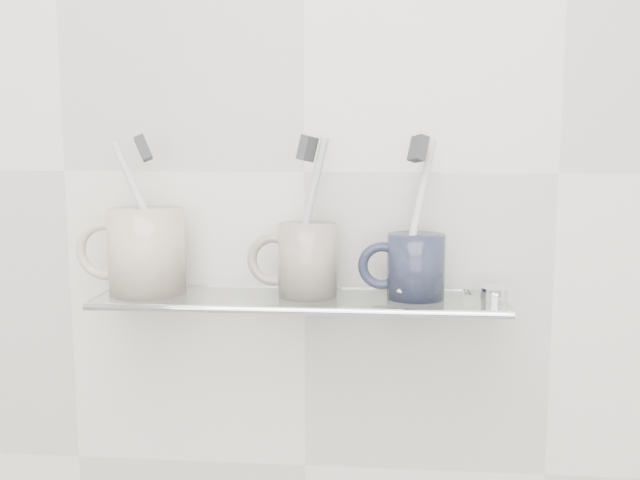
# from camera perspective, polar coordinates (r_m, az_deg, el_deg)

# --- Properties ---
(wall_back) EXTENTS (2.50, 0.00, 2.50)m
(wall_back) POSITION_cam_1_polar(r_m,az_deg,el_deg) (0.92, -1.26, 5.46)
(wall_back) COLOR silver
(wall_back) RESTS_ON ground
(shelf_glass) EXTENTS (0.50, 0.12, 0.01)m
(shelf_glass) POSITION_cam_1_polar(r_m,az_deg,el_deg) (0.88, -1.67, -4.80)
(shelf_glass) COLOR silver
(shelf_glass) RESTS_ON wall_back
(shelf_rail) EXTENTS (0.50, 0.01, 0.01)m
(shelf_rail) POSITION_cam_1_polar(r_m,az_deg,el_deg) (0.83, -2.11, -5.67)
(shelf_rail) COLOR silver
(shelf_rail) RESTS_ON shelf_glass
(bracket_left) EXTENTS (0.02, 0.03, 0.02)m
(bracket_left) POSITION_cam_1_polar(r_m,az_deg,el_deg) (0.97, -13.75, -4.44)
(bracket_left) COLOR silver
(bracket_left) RESTS_ON wall_back
(bracket_right) EXTENTS (0.02, 0.03, 0.02)m
(bracket_right) POSITION_cam_1_polar(r_m,az_deg,el_deg) (0.93, 11.69, -4.96)
(bracket_right) COLOR silver
(bracket_right) RESTS_ON wall_back
(mug_left) EXTENTS (0.13, 0.13, 0.11)m
(mug_left) POSITION_cam_1_polar(r_m,az_deg,el_deg) (0.92, -13.68, -0.87)
(mug_left) COLOR beige
(mug_left) RESTS_ON shelf_glass
(mug_left_handle) EXTENTS (0.08, 0.01, 0.08)m
(mug_left_handle) POSITION_cam_1_polar(r_m,az_deg,el_deg) (0.93, -16.80, -0.82)
(mug_left_handle) COLOR beige
(mug_left_handle) RESTS_ON mug_left
(toothbrush_left) EXTENTS (0.09, 0.03, 0.18)m
(toothbrush_left) POSITION_cam_1_polar(r_m,az_deg,el_deg) (0.91, -13.78, 2.10)
(toothbrush_left) COLOR silver
(toothbrush_left) RESTS_ON mug_left
(bristles_left) EXTENTS (0.03, 0.03, 0.04)m
(bristles_left) POSITION_cam_1_polar(r_m,az_deg,el_deg) (0.91, -13.96, 7.14)
(bristles_left) COLOR #353739
(bristles_left) RESTS_ON toothbrush_left
(mug_center) EXTENTS (0.09, 0.09, 0.09)m
(mug_center) POSITION_cam_1_polar(r_m,az_deg,el_deg) (0.87, -1.00, -1.61)
(mug_center) COLOR silver
(mug_center) RESTS_ON shelf_glass
(mug_center_handle) EXTENTS (0.07, 0.01, 0.07)m
(mug_center_handle) POSITION_cam_1_polar(r_m,az_deg,el_deg) (0.88, -3.74, -1.57)
(mug_center_handle) COLOR silver
(mug_center_handle) RESTS_ON mug_center
(toothbrush_center) EXTENTS (0.06, 0.02, 0.19)m
(toothbrush_center) POSITION_cam_1_polar(r_m,az_deg,el_deg) (0.87, -1.01, 2.04)
(toothbrush_center) COLOR #B0B1B5
(toothbrush_center) RESTS_ON mug_center
(bristles_center) EXTENTS (0.03, 0.03, 0.03)m
(bristles_center) POSITION_cam_1_polar(r_m,az_deg,el_deg) (0.86, -1.02, 7.34)
(bristles_center) COLOR #353739
(bristles_center) RESTS_ON toothbrush_center
(mug_right) EXTENTS (0.07, 0.07, 0.08)m
(mug_right) POSITION_cam_1_polar(r_m,az_deg,el_deg) (0.87, 7.68, -2.10)
(mug_right) COLOR black
(mug_right) RESTS_ON shelf_glass
(mug_right_handle) EXTENTS (0.06, 0.01, 0.06)m
(mug_right_handle) POSITION_cam_1_polar(r_m,az_deg,el_deg) (0.87, 4.99, -2.06)
(mug_right_handle) COLOR black
(mug_right_handle) RESTS_ON mug_right
(toothbrush_right) EXTENTS (0.05, 0.06, 0.18)m
(toothbrush_right) POSITION_cam_1_polar(r_m,az_deg,el_deg) (0.86, 7.76, 1.94)
(toothbrush_right) COLOR silver
(toothbrush_right) RESTS_ON mug_right
(bristles_right) EXTENTS (0.03, 0.03, 0.03)m
(bristles_right) POSITION_cam_1_polar(r_m,az_deg,el_deg) (0.86, 7.86, 7.26)
(bristles_right) COLOR #353739
(bristles_right) RESTS_ON toothbrush_right
(chrome_cap) EXTENTS (0.04, 0.04, 0.02)m
(chrome_cap) POSITION_cam_1_polar(r_m,az_deg,el_deg) (0.89, 13.87, -4.16)
(chrome_cap) COLOR silver
(chrome_cap) RESTS_ON shelf_glass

